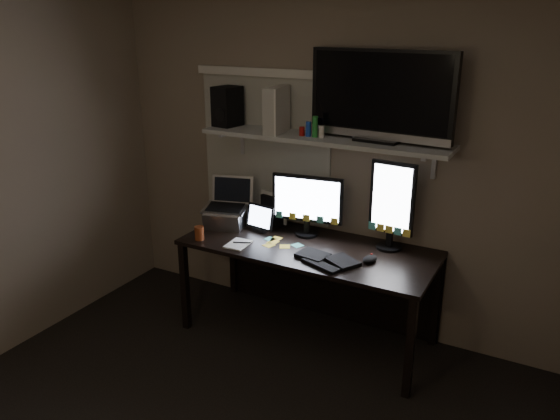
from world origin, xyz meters
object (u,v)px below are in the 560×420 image
Objects in this scene: tablet at (261,218)px; game_console at (278,110)px; monitor_landscape at (307,205)px; desk at (315,262)px; mouse at (370,259)px; tv at (381,96)px; laptop at (225,204)px; speaker at (227,106)px; keyboard at (327,258)px; cup at (199,233)px; monitor_portrait at (392,205)px.

game_console reaches higher than tablet.
game_console is (-0.24, -0.01, 0.68)m from monitor_landscape.
tablet is at bearing -172.56° from monitor_landscape.
game_console reaches higher than desk.
mouse is 0.12× the size of tv.
desk is 4.87× the size of laptop.
mouse is at bearing -21.57° from game_console.
monitor_landscape is 2.22× the size of tablet.
monitor_landscape is 0.65m from laptop.
mouse is 0.51× the size of tablet.
tablet is 0.88m from speaker.
speaker reaches higher than keyboard.
game_console is (-0.82, 0.23, 0.89)m from mouse.
game_console is at bearing 173.87° from monitor_landscape.
cup is 0.31× the size of game_console.
keyboard is 3.55× the size of mouse.
monitor_portrait reaches higher than cup.
tv is at bearing 16.53° from desk.
game_console is at bearing 2.39° from speaker.
speaker is at bearing -174.62° from monitor_portrait.
tv reaches higher than speaker.
laptop is at bearing -165.40° from tv.
monitor_landscape is 0.54× the size of tv.
tablet is (-0.92, 0.14, 0.08)m from mouse.
tablet is at bearing -12.02° from speaker.
game_console is at bearing 49.29° from tablet.
laptop is at bearing -166.37° from monitor_portrait.
tv is (0.39, 0.12, 1.22)m from desk.
speaker reaches higher than cup.
game_console is 0.46m from speaker.
monitor_landscape is 0.81m from cup.
mouse is 1.21× the size of cup.
speaker is at bearing -174.58° from tv.
monitor_portrait is 1.27m from laptop.
monitor_portrait is at bearing -2.21° from game_console.
game_console is at bearing 47.57° from cup.
desk is 2.83× the size of monitor_portrait.
laptop reaches higher than mouse.
cup is at bearing -152.21° from desk.
desk is 0.41m from keyboard.
tablet reaches higher than desk.
speaker reaches higher than monitor_landscape.
keyboard is 0.98m from cup.
keyboard reaches higher than desk.
monitor_portrait is 1.05m from game_console.
game_console reaches higher than monitor_landscape.
mouse is 1.23m from game_console.
game_console reaches higher than cup.
monitor_landscape is 0.52m from keyboard.
laptop is at bearing -175.57° from monitor_landscape.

